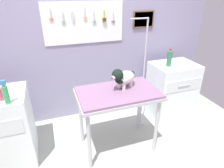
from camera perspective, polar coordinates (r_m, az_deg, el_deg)
ground at (r=2.53m, az=2.22°, el=-23.44°), size 4.40×4.00×0.04m
rear_wall_panel at (r=2.96m, az=-6.54°, el=11.34°), size 4.00×0.11×2.30m
grooming_table at (r=2.32m, az=1.75°, el=-4.10°), size 0.98×0.60×0.83m
grooming_arm at (r=2.76m, az=9.07°, el=1.00°), size 0.30×0.11×1.60m
dog at (r=2.28m, az=3.27°, el=1.97°), size 0.36×0.27×0.27m
cabinet_right at (r=3.30m, az=17.19°, el=-1.50°), size 0.68×0.54×0.88m
spray_bottle_tall at (r=2.12m, az=-28.93°, el=-2.55°), size 0.05×0.05×0.25m
soda_bottle at (r=2.98m, az=16.62°, el=7.34°), size 0.07×0.07×0.26m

